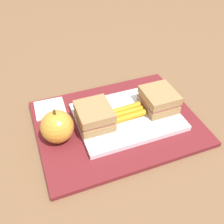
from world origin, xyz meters
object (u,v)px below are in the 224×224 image
Objects in this scene: carrot_sticks_bundle at (127,113)px; paper_napkin at (50,108)px; sandwich_half_left at (159,100)px; sandwich_half_right at (94,116)px; food_tray at (127,117)px; apple at (57,127)px.

carrot_sticks_bundle is 0.19m from paper_napkin.
paper_napkin is (0.24, -0.10, -0.03)m from sandwich_half_left.
paper_napkin is at bearing -31.48° from carrot_sticks_bundle.
paper_napkin is (0.08, -0.10, -0.03)m from sandwich_half_right.
food_tray is 2.88× the size of sandwich_half_left.
paper_napkin is at bearing -89.63° from apple.
food_tray is 2.88× the size of sandwich_half_right.
sandwich_half_left reaches higher than food_tray.
sandwich_half_left and sandwich_half_right have the same top height.
apple is at bearing 3.52° from sandwich_half_right.
carrot_sticks_bundle is at bearing -178.34° from apple.
paper_napkin is (0.16, -0.10, -0.02)m from carrot_sticks_bundle.
sandwich_half_right is 1.04× the size of carrot_sticks_bundle.
sandwich_half_right is (0.08, 0.00, 0.03)m from food_tray.
apple is 1.14× the size of paper_napkin.
apple is (0.24, 0.01, 0.00)m from sandwich_half_left.
sandwich_half_left is at bearing -179.70° from carrot_sticks_bundle.
carrot_sticks_bundle is 1.10× the size of paper_napkin.
apple is 0.11m from paper_napkin.
food_tray reaches higher than paper_napkin.
carrot_sticks_bundle reaches higher than paper_napkin.
sandwich_half_right reaches higher than paper_napkin.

